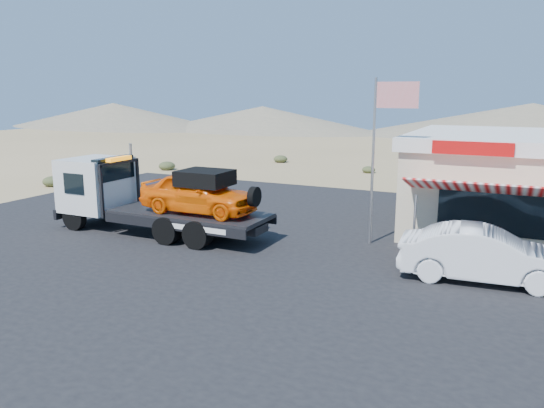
{
  "coord_description": "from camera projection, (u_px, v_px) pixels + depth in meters",
  "views": [
    {
      "loc": [
        9.6,
        -14.15,
        5.53
      ],
      "look_at": [
        1.41,
        2.97,
        1.5
      ],
      "focal_mm": 35.0,
      "sensor_mm": 36.0,
      "label": 1
    }
  ],
  "objects": [
    {
      "name": "desert_scrub",
      "position": [
        82.0,
        181.0,
        31.64
      ],
      "size": [
        22.74,
        32.61,
        0.66
      ],
      "color": "#343C20",
      "rests_on": "ground"
    },
    {
      "name": "flagpole",
      "position": [
        380.0,
        142.0,
        18.79
      ],
      "size": [
        1.55,
        0.1,
        6.0
      ],
      "color": "#99999E",
      "rests_on": "asphalt_lot"
    },
    {
      "name": "white_sedan",
      "position": [
        485.0,
        255.0,
        15.6
      ],
      "size": [
        5.02,
        2.13,
        1.61
      ],
      "primitive_type": "imported",
      "rotation": [
        0.0,
        0.0,
        1.66
      ],
      "color": "silver",
      "rests_on": "asphalt_lot"
    },
    {
      "name": "tow_truck",
      "position": [
        155.0,
        194.0,
        20.78
      ],
      "size": [
        8.84,
        2.62,
        2.95
      ],
      "color": "black",
      "rests_on": "asphalt_lot"
    },
    {
      "name": "asphalt_lot",
      "position": [
        287.0,
        245.0,
        19.49
      ],
      "size": [
        32.0,
        24.0,
        0.02
      ],
      "primitive_type": "cube",
      "color": "black",
      "rests_on": "ground"
    },
    {
      "name": "distant_hills",
      "position": [
        366.0,
        120.0,
        70.08
      ],
      "size": [
        126.0,
        48.0,
        4.2
      ],
      "color": "#726B59",
      "rests_on": "ground"
    },
    {
      "name": "ground",
      "position": [
        196.0,
        261.0,
        17.69
      ],
      "size": [
        120.0,
        120.0,
        0.0
      ],
      "primitive_type": "plane",
      "color": "#8B774F",
      "rests_on": "ground"
    }
  ]
}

